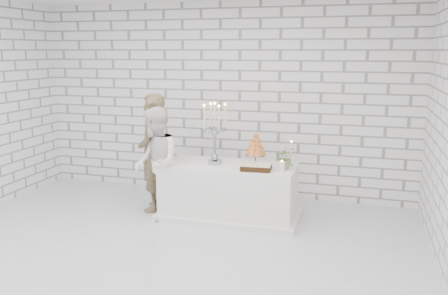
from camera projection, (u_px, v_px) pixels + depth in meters
ground at (157, 255)px, 5.28m from camera, size 6.00×5.00×0.01m
wall_back at (220, 100)px, 7.32m from camera, size 6.00×0.01×3.00m
cake_table at (229, 191)px, 6.40m from camera, size 1.80×0.80×0.75m
groom at (152, 153)px, 6.64m from camera, size 0.53×0.69×1.68m
bride at (156, 163)px, 6.32m from camera, size 0.87×0.94×1.54m
candelabra at (215, 133)px, 6.28m from camera, size 0.38×0.38×0.85m
croquembouche at (255, 148)px, 6.28m from camera, size 0.33×0.33×0.45m
chocolate_cake at (256, 167)px, 6.04m from camera, size 0.40×0.30×0.08m
pillar_candle at (282, 166)px, 6.00m from camera, size 0.10×0.10×0.12m
extra_taper at (291, 154)px, 6.25m from camera, size 0.06×0.06×0.32m
flowers at (285, 158)px, 6.07m from camera, size 0.32×0.29×0.30m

